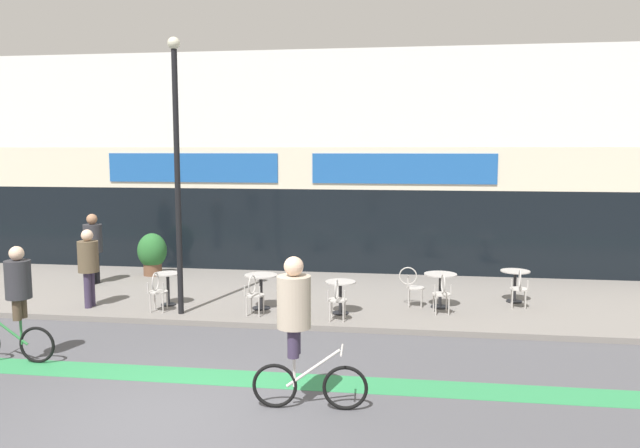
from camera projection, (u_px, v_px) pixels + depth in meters
name	position (u px, v px, depth m)	size (l,w,h in m)	color
ground_plane	(161.00, 423.00, 8.37)	(120.00, 120.00, 0.00)	#4C4C51
sidewalk_slab	(276.00, 295.00, 15.49)	(40.00, 5.50, 0.12)	slate
storefront_facade	(307.00, 164.00, 19.75)	(40.00, 4.06, 6.44)	silver
bike_lane_stripe	(204.00, 376.00, 10.09)	(36.00, 0.70, 0.01)	#2D844C
bistro_table_0	(168.00, 283.00, 14.17)	(0.61, 0.61, 0.74)	black
bistro_table_1	(261.00, 284.00, 13.85)	(0.73, 0.73, 0.77)	black
bistro_table_2	(340.00, 291.00, 13.44)	(0.66, 0.66, 0.71)	black
bistro_table_3	(440.00, 283.00, 13.96)	(0.73, 0.73, 0.77)	black
bistro_table_4	(515.00, 280.00, 14.45)	(0.67, 0.67, 0.74)	black
cafe_chair_0_near	(157.00, 289.00, 13.56)	(0.42, 0.59, 0.90)	#B7B2AD
cafe_chair_1_near	(254.00, 292.00, 13.24)	(0.45, 0.60, 0.90)	#B7B2AD
cafe_chair_1_side	(289.00, 287.00, 13.76)	(0.58, 0.42, 0.90)	#B7B2AD
cafe_chair_2_near	(337.00, 297.00, 12.82)	(0.41, 0.58, 0.90)	#B7B2AD
cafe_chair_3_near	(442.00, 291.00, 13.34)	(0.45, 0.60, 0.90)	#B7B2AD
cafe_chair_3_side	(412.00, 284.00, 14.05)	(0.58, 0.42, 0.90)	#B7B2AD
cafe_chair_4_near	(519.00, 286.00, 13.84)	(0.44, 0.59, 0.90)	#B7B2AD
planter_pot	(152.00, 253.00, 17.55)	(0.81, 0.81, 1.19)	brown
lamp_post	(177.00, 159.00, 13.10)	(0.26, 0.26, 5.84)	black
cyclist_0	(297.00, 318.00, 8.69)	(1.65, 0.53, 2.19)	black
cyclist_1	(16.00, 295.00, 10.63)	(1.64, 0.48, 2.03)	black
pedestrian_near_end	(93.00, 243.00, 16.34)	(0.56, 0.56, 1.86)	black
pedestrian_far_end	(88.00, 261.00, 13.95)	(0.47, 0.47, 1.76)	#382D47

